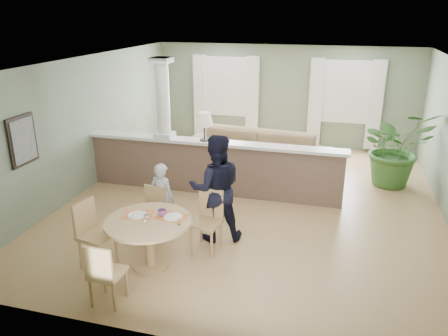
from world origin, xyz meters
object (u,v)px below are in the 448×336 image
(sofa, at_px, (254,155))
(chair_far_boy, at_px, (153,210))
(chair_far_man, at_px, (208,217))
(chair_near, at_px, (104,272))
(houseplant, at_px, (396,148))
(dining_table, at_px, (149,230))
(chair_side, at_px, (92,231))
(man_person, at_px, (216,188))
(child_person, at_px, (163,198))

(sofa, relative_size, chair_far_boy, 3.89)
(chair_far_man, bearing_deg, chair_near, -107.52)
(houseplant, height_order, chair_far_boy, houseplant)
(dining_table, relative_size, chair_side, 1.25)
(man_person, bearing_deg, chair_far_man, 64.86)
(chair_far_boy, bearing_deg, man_person, 13.85)
(chair_side, bearing_deg, man_person, -39.85)
(dining_table, bearing_deg, chair_near, -100.06)
(dining_table, xyz_separation_m, child_person, (-0.23, 1.04, 0.02))
(chair_far_boy, bearing_deg, sofa, 74.56)
(chair_near, bearing_deg, houseplant, -124.72)
(houseplant, height_order, child_person, houseplant)
(chair_near, bearing_deg, child_person, -87.05)
(houseplant, xyz_separation_m, man_person, (-3.00, -3.25, 0.06))
(sofa, relative_size, dining_table, 2.68)
(child_person, bearing_deg, houseplant, -126.16)
(houseplant, xyz_separation_m, child_person, (-3.91, -3.28, -0.21))
(sofa, relative_size, chair_far_man, 3.47)
(chair_far_boy, bearing_deg, dining_table, -66.22)
(dining_table, relative_size, man_person, 0.70)
(chair_far_man, bearing_deg, sofa, 97.39)
(chair_far_man, bearing_deg, child_person, 169.22)
(chair_near, relative_size, man_person, 0.50)
(houseplant, height_order, chair_far_man, houseplant)
(houseplant, bearing_deg, chair_near, -126.03)
(chair_side, xyz_separation_m, man_person, (1.51, 1.23, 0.34))
(sofa, xyz_separation_m, chair_far_boy, (-1.04, -3.19, -0.01))
(chair_near, xyz_separation_m, child_person, (-0.06, 2.02, 0.13))
(chair_far_man, distance_m, chair_near, 1.90)
(dining_table, xyz_separation_m, man_person, (0.68, 1.07, 0.29))
(dining_table, relative_size, chair_near, 1.40)
(chair_near, relative_size, child_person, 0.72)
(chair_near, xyz_separation_m, chair_side, (-0.66, 0.83, 0.06))
(chair_far_man, bearing_deg, dining_table, -123.32)
(sofa, distance_m, chair_near, 5.12)
(chair_far_boy, relative_size, chair_near, 0.97)
(sofa, bearing_deg, chair_near, -94.33)
(houseplant, height_order, chair_side, houseplant)
(houseplant, bearing_deg, sofa, -175.04)
(chair_far_boy, bearing_deg, chair_far_man, -5.07)
(sofa, distance_m, chair_far_man, 3.33)
(dining_table, distance_m, chair_far_boy, 0.94)
(houseplant, distance_m, chair_far_boy, 5.31)
(chair_side, bearing_deg, sofa, -8.79)
(houseplant, distance_m, child_person, 5.11)
(sofa, distance_m, chair_side, 4.48)
(chair_near, distance_m, man_person, 2.26)
(chair_near, bearing_deg, chair_side, -50.23)
(chair_near, height_order, man_person, man_person)
(dining_table, relative_size, chair_far_man, 1.30)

